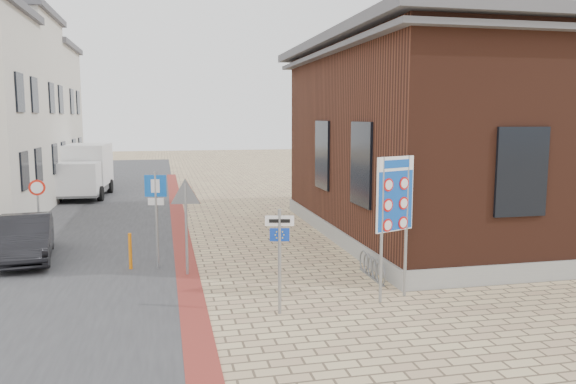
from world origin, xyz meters
name	(u,v)px	position (x,y,z in m)	size (l,w,h in m)	color
ground	(291,314)	(0.00, 0.00, 0.00)	(120.00, 120.00, 0.00)	tan
road_strip	(97,210)	(-5.50, 15.00, 0.01)	(7.00, 60.00, 0.02)	#38383A
curb_strip	(180,227)	(-2.00, 10.00, 0.01)	(0.60, 40.00, 0.02)	maroon
brick_building	(492,135)	(8.99, 7.00, 3.49)	(13.00, 13.00, 6.80)	gray
townhouse_far	(11,116)	(-10.99, 24.00, 4.17)	(7.40, 6.40, 8.30)	beige
bike_rack	(372,268)	(2.65, 2.20, 0.26)	(0.08, 1.80, 0.60)	slate
sedan	(26,238)	(-6.50, 6.13, 0.65)	(1.37, 3.93, 1.29)	black
box_truck	(85,170)	(-6.49, 19.39, 1.40)	(2.47, 5.30, 2.71)	slate
border_sign	(395,196)	(2.50, 0.50, 2.37)	(1.04, 0.48, 3.27)	gray
essen_sign	(280,246)	(-0.22, 0.11, 1.47)	(0.60, 0.17, 2.24)	gray
parking_sign	(156,203)	(-2.76, 4.30, 1.83)	(0.58, 0.18, 2.67)	gray
yield_sign	(186,203)	(-2.00, 3.50, 1.92)	(0.89, 0.20, 2.51)	gray
speed_sign	(38,202)	(-6.50, 8.00, 1.42)	(0.51, 0.08, 2.15)	gray
bollard	(130,251)	(-3.48, 4.37, 0.51)	(0.09, 0.09, 1.02)	orange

